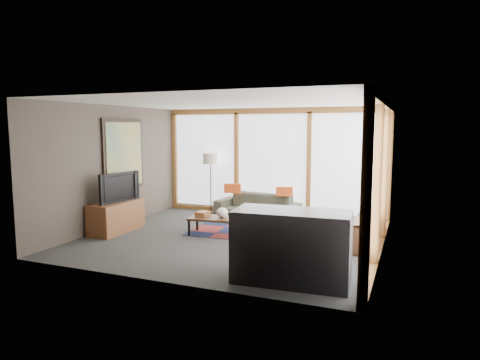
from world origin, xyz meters
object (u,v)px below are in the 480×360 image
at_px(floor_lamp, 211,183).
at_px(bookshelf, 367,228).
at_px(tv_console, 116,217).
at_px(sofa, 257,206).
at_px(bar_counter, 292,246).
at_px(television, 116,187).
at_px(coffee_table, 216,226).

bearing_deg(floor_lamp, bookshelf, -19.10).
bearing_deg(floor_lamp, tv_console, -110.92).
distance_m(sofa, tv_console, 3.22).
bearing_deg(bar_counter, television, 156.26).
bearing_deg(bar_counter, coffee_table, 132.50).
xyz_separation_m(sofa, bar_counter, (1.85, -3.76, 0.21)).
distance_m(sofa, bar_counter, 4.20).
xyz_separation_m(bookshelf, bar_counter, (-0.76, -2.58, 0.24)).
height_order(floor_lamp, television, floor_lamp).
distance_m(floor_lamp, coffee_table, 2.31).
height_order(tv_console, bar_counter, bar_counter).
xyz_separation_m(tv_console, bar_counter, (4.11, -1.46, 0.19)).
distance_m(coffee_table, television, 2.21).
relative_size(floor_lamp, tv_console, 1.20).
height_order(sofa, coffee_table, sofa).
relative_size(sofa, floor_lamp, 1.31).
height_order(tv_console, television, television).
height_order(floor_lamp, bar_counter, floor_lamp).
bearing_deg(tv_console, bookshelf, 13.03).
height_order(floor_lamp, bookshelf, floor_lamp).
bearing_deg(television, tv_console, 170.53).
relative_size(sofa, coffee_table, 1.86).
xyz_separation_m(sofa, tv_console, (-2.25, -2.30, 0.02)).
distance_m(coffee_table, bar_counter, 2.89).
distance_m(floor_lamp, bookshelf, 4.18).
bearing_deg(floor_lamp, sofa, -7.92).
relative_size(coffee_table, tv_console, 0.85).
bearing_deg(sofa, floor_lamp, 178.88).
height_order(sofa, tv_console, tv_console).
bearing_deg(bar_counter, sofa, 112.24).
height_order(sofa, floor_lamp, floor_lamp).
xyz_separation_m(coffee_table, bar_counter, (2.09, -1.98, 0.33)).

